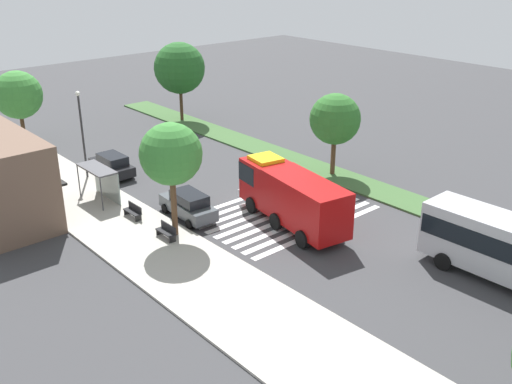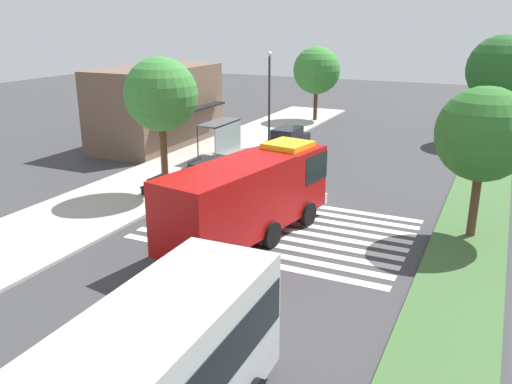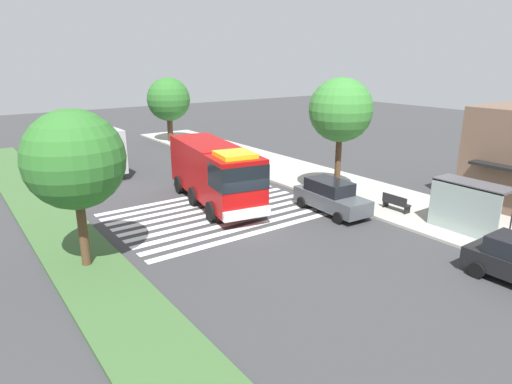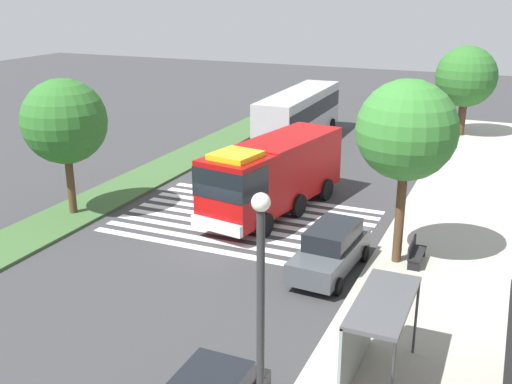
% 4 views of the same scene
% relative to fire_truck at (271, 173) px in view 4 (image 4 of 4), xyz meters
% --- Properties ---
extents(ground_plane, '(120.00, 120.00, 0.00)m').
position_rel_fire_truck_xyz_m(ground_plane, '(4.03, -0.71, -2.03)').
color(ground_plane, '#38383A').
extents(sidewalk, '(60.00, 5.88, 0.14)m').
position_rel_fire_truck_xyz_m(sidewalk, '(4.03, 8.62, -1.96)').
color(sidewalk, '#ADA89E').
rests_on(sidewalk, ground_plane).
extents(median_strip, '(60.00, 3.00, 0.14)m').
position_rel_fire_truck_xyz_m(median_strip, '(4.03, -8.61, -1.96)').
color(median_strip, '#3D6033').
rests_on(median_strip, ground_plane).
extents(crosswalk, '(7.65, 11.51, 0.01)m').
position_rel_fire_truck_xyz_m(crosswalk, '(1.37, -0.71, -2.03)').
color(crosswalk, silver).
rests_on(crosswalk, ground_plane).
extents(fire_truck, '(9.63, 4.14, 3.69)m').
position_rel_fire_truck_xyz_m(fire_truck, '(0.00, 0.00, 0.00)').
color(fire_truck, '#A50C0C').
rests_on(fire_truck, ground_plane).
extents(parked_car_west, '(4.80, 2.20, 1.82)m').
position_rel_fire_truck_xyz_m(parked_car_west, '(4.91, 4.49, -1.11)').
color(parked_car_west, '#474C51').
rests_on(parked_car_west, ground_plane).
extents(transit_bus, '(11.50, 3.02, 3.54)m').
position_rel_fire_truck_xyz_m(transit_bus, '(-14.02, -3.59, 0.07)').
color(transit_bus, '#B2B2B7').
rests_on(transit_bus, ground_plane).
extents(bus_stop_shelter, '(3.50, 1.40, 2.46)m').
position_rel_fire_truck_xyz_m(bus_stop_shelter, '(11.12, 7.41, -0.15)').
color(bus_stop_shelter, '#4C4C51').
rests_on(bus_stop_shelter, sidewalk).
extents(bench_near_shelter, '(1.60, 0.50, 0.90)m').
position_rel_fire_truck_xyz_m(bench_near_shelter, '(7.12, 7.37, -1.44)').
color(bench_near_shelter, black).
rests_on(bench_near_shelter, sidewalk).
extents(bench_west_of_shelter, '(1.60, 0.50, 0.90)m').
position_rel_fire_truck_xyz_m(bench_west_of_shelter, '(3.13, 7.37, -1.44)').
color(bench_west_of_shelter, black).
rests_on(bench_west_of_shelter, sidewalk).
extents(street_lamp, '(0.36, 0.36, 6.75)m').
position_rel_fire_truck_xyz_m(street_lamp, '(15.99, 6.28, 2.05)').
color(street_lamp, '#2D2D30').
rests_on(street_lamp, sidewalk).
extents(sidewalk_tree_far_west, '(4.30, 4.30, 6.37)m').
position_rel_fire_truck_xyz_m(sidewalk_tree_far_west, '(-20.27, 6.68, 2.30)').
color(sidewalk_tree_far_west, '#47301E').
rests_on(sidewalk_tree_far_west, sidewalk).
extents(sidewalk_tree_west, '(3.76, 3.76, 7.15)m').
position_rel_fire_truck_xyz_m(sidewalk_tree_west, '(3.23, 6.68, 3.34)').
color(sidewalk_tree_west, '#513823').
rests_on(sidewalk_tree_west, sidewalk).
extents(median_tree_far_west, '(3.91, 3.91, 6.39)m').
position_rel_fire_truck_xyz_m(median_tree_far_west, '(3.93, -8.61, 2.52)').
color(median_tree_far_west, '#513823').
rests_on(median_tree_far_west, median_strip).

